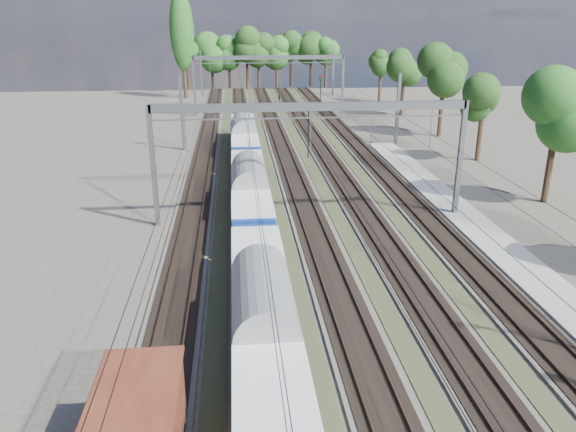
{
  "coord_description": "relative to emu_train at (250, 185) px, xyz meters",
  "views": [
    {
      "loc": [
        -5.51,
        -10.2,
        15.01
      ],
      "look_at": [
        -2.3,
        23.39,
        2.8
      ],
      "focal_mm": 35.0,
      "sensor_mm": 36.0,
      "label": 1
    }
  ],
  "objects": [
    {
      "name": "signal_near",
      "position": [
        6.93,
        17.9,
        1.23
      ],
      "size": [
        0.39,
        0.36,
        5.82
      ],
      "rotation": [
        0.0,
        0.0,
        -0.17
      ],
      "color": "black",
      "rests_on": "ground"
    },
    {
      "name": "poplar",
      "position": [
        -10.0,
        66.32,
        9.43
      ],
      "size": [
        4.4,
        4.4,
        19.04
      ],
      "color": "black",
      "rests_on": "ground"
    },
    {
      "name": "signal_far",
      "position": [
        12.44,
        45.77,
        1.31
      ],
      "size": [
        0.39,
        0.35,
        5.95
      ],
      "rotation": [
        0.0,
        0.0,
        -0.12
      ],
      "color": "black",
      "rests_on": "ground"
    },
    {
      "name": "emu_train",
      "position": [
        0.0,
        0.0,
        0.0
      ],
      "size": [
        2.86,
        60.49,
        4.18
      ],
      "color": "black",
      "rests_on": "ground"
    },
    {
      "name": "tree_belt",
      "position": [
        12.66,
        63.59,
        5.69
      ],
      "size": [
        40.28,
        99.43,
        12.08
      ],
      "color": "black",
      "rests_on": "ground"
    },
    {
      "name": "worker",
      "position": [
        7.24,
        60.61,
        -1.53
      ],
      "size": [
        0.45,
        0.68,
        1.86
      ],
      "primitive_type": "imported",
      "rotation": [
        0.0,
        0.0,
        1.57
      ],
      "color": "black",
      "rests_on": "ground"
    },
    {
      "name": "track_bed",
      "position": [
        4.5,
        13.32,
        -2.36
      ],
      "size": [
        21.0,
        130.0,
        0.34
      ],
      "color": "#47423A",
      "rests_on": "ground"
    },
    {
      "name": "catenary",
      "position": [
        4.83,
        21.0,
        3.94
      ],
      "size": [
        25.65,
        130.0,
        9.0
      ],
      "color": "slate",
      "rests_on": "ground"
    },
    {
      "name": "platform",
      "position": [
        16.5,
        -11.68,
        -2.31
      ],
      "size": [
        3.0,
        70.0,
        0.3
      ],
      "primitive_type": "cube",
      "color": "gray",
      "rests_on": "ground"
    }
  ]
}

